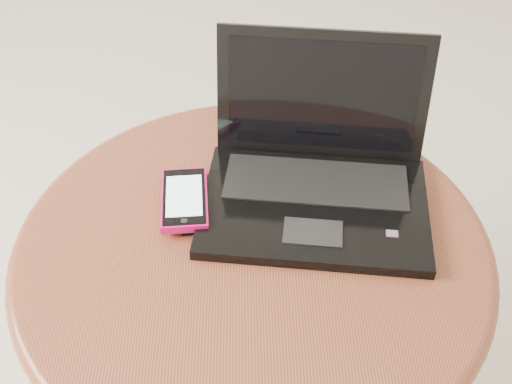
{
  "coord_description": "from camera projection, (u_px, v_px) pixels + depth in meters",
  "views": [
    {
      "loc": [
        -0.12,
        -0.61,
        1.25
      ],
      "look_at": [
        -0.11,
        0.07,
        0.62
      ],
      "focal_mm": 45.95,
      "sensor_mm": 36.0,
      "label": 1
    }
  ],
  "objects": [
    {
      "name": "laptop",
      "position": [
        317.0,
        174.0,
        0.99
      ],
      "size": [
        0.37,
        0.32,
        0.22
      ],
      "color": "black",
      "rests_on": "table"
    },
    {
      "name": "table",
      "position": [
        253.0,
        291.0,
        1.03
      ],
      "size": [
        0.7,
        0.7,
        0.56
      ],
      "color": "#55200F",
      "rests_on": "ground"
    },
    {
      "name": "phone_pink",
      "position": [
        184.0,
        199.0,
        0.98
      ],
      "size": [
        0.08,
        0.13,
        0.02
      ],
      "color": "#D60F5E",
      "rests_on": "phone_black"
    },
    {
      "name": "phone_black",
      "position": [
        195.0,
        204.0,
        0.99
      ],
      "size": [
        0.08,
        0.13,
        0.01
      ],
      "color": "black",
      "rests_on": "table"
    }
  ]
}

